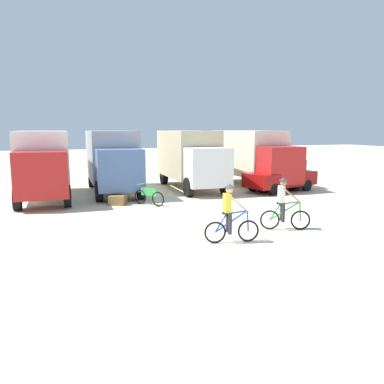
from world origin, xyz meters
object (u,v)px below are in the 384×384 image
at_px(box_truck_grey_hauler, 112,158).
at_px(bicycle_spare, 149,197).
at_px(box_truck_cream_rv, 253,155).
at_px(box_truck_tan_camper, 191,156).
at_px(box_truck_white_box, 43,161).
at_px(supply_crate, 118,200).
at_px(cyclist_cowboy_hat, 284,206).
at_px(cyclist_orange_shirt, 230,216).
at_px(sedan_parked, 281,176).

relative_size(box_truck_grey_hauler, bicycle_spare, 4.70).
bearing_deg(box_truck_cream_rv, box_truck_tan_camper, 175.82).
distance_m(box_truck_white_box, box_truck_cream_rv, 12.04).
height_order(box_truck_tan_camper, supply_crate, box_truck_tan_camper).
bearing_deg(box_truck_grey_hauler, box_truck_tan_camper, -3.90).
xyz_separation_m(box_truck_cream_rv, cyclist_cowboy_hat, (-4.44, -9.73, -1.03)).
distance_m(cyclist_orange_shirt, cyclist_cowboy_hat, 2.53).
xyz_separation_m(box_truck_white_box, box_truck_cream_rv, (12.04, 0.18, 0.00)).
relative_size(cyclist_cowboy_hat, supply_crate, 2.40).
relative_size(box_truck_grey_hauler, cyclist_orange_shirt, 3.77).
height_order(box_truck_grey_hauler, cyclist_cowboy_hat, box_truck_grey_hauler).
distance_m(box_truck_white_box, bicycle_spare, 5.91).
xyz_separation_m(box_truck_tan_camper, cyclist_orange_shirt, (-2.86, -10.74, -1.03)).
distance_m(box_truck_cream_rv, cyclist_cowboy_hat, 10.74).
relative_size(cyclist_orange_shirt, bicycle_spare, 1.25).
xyz_separation_m(box_truck_cream_rv, sedan_parked, (0.31, -2.52, -0.99)).
bearing_deg(box_truck_white_box, sedan_parked, -10.72).
bearing_deg(box_truck_cream_rv, supply_crate, -160.64).
relative_size(box_truck_cream_rv, sedan_parked, 1.51).
relative_size(cyclist_cowboy_hat, bicycle_spare, 1.25).
xyz_separation_m(box_truck_grey_hauler, sedan_parked, (8.78, -3.12, -0.99)).
bearing_deg(box_truck_grey_hauler, supply_crate, -96.92).
distance_m(bicycle_spare, supply_crate, 1.47).
height_order(sedan_parked, cyclist_orange_shirt, cyclist_orange_shirt).
bearing_deg(cyclist_cowboy_hat, box_truck_grey_hauler, 111.32).
distance_m(box_truck_grey_hauler, supply_crate, 4.11).
xyz_separation_m(cyclist_orange_shirt, supply_crate, (-2.06, 7.32, -0.63)).
distance_m(box_truck_tan_camper, sedan_parked, 5.25).
distance_m(box_truck_grey_hauler, box_truck_tan_camper, 4.47).
height_order(box_truck_cream_rv, cyclist_orange_shirt, box_truck_cream_rv).
bearing_deg(cyclist_orange_shirt, sedan_parked, 47.86).
xyz_separation_m(box_truck_white_box, box_truck_tan_camper, (8.03, 0.48, 0.00)).
bearing_deg(box_truck_white_box, supply_crate, -43.39).
bearing_deg(box_truck_cream_rv, box_truck_grey_hauler, 175.97).
relative_size(sedan_parked, cyclist_cowboy_hat, 2.47).
height_order(box_truck_white_box, supply_crate, box_truck_white_box).
distance_m(box_truck_white_box, cyclist_orange_shirt, 11.54).
height_order(bicycle_spare, supply_crate, bicycle_spare).
distance_m(cyclist_orange_shirt, bicycle_spare, 6.68).
bearing_deg(box_truck_tan_camper, box_truck_grey_hauler, 176.10).
height_order(box_truck_white_box, bicycle_spare, box_truck_white_box).
bearing_deg(supply_crate, bicycle_spare, -28.41).
height_order(box_truck_white_box, sedan_parked, box_truck_white_box).
height_order(box_truck_white_box, cyclist_orange_shirt, box_truck_white_box).
xyz_separation_m(box_truck_grey_hauler, box_truck_cream_rv, (8.47, -0.60, 0.00)).
xyz_separation_m(sedan_parked, cyclist_orange_shirt, (-7.17, -7.93, -0.04)).
xyz_separation_m(cyclist_orange_shirt, cyclist_cowboy_hat, (2.42, 0.72, 0.00)).
xyz_separation_m(cyclist_cowboy_hat, supply_crate, (-4.48, 6.59, -0.63)).
relative_size(cyclist_orange_shirt, cyclist_cowboy_hat, 1.00).
distance_m(box_truck_white_box, supply_crate, 4.60).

